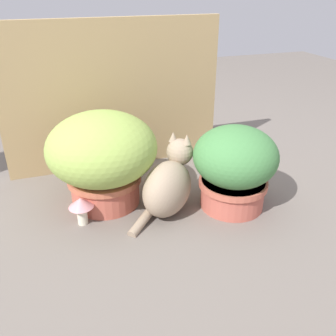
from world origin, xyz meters
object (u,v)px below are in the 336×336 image
(grass_planter, at_px, (103,155))
(cat, at_px, (169,184))
(mushroom_ornament_red, at_px, (112,191))
(mushroom_ornament_pink, at_px, (81,206))
(leafy_planter, at_px, (235,166))

(grass_planter, height_order, cat, grass_planter)
(grass_planter, relative_size, mushroom_ornament_red, 3.36)
(cat, distance_m, mushroom_ornament_red, 0.23)
(cat, relative_size, mushroom_ornament_pink, 3.05)
(leafy_planter, xyz_separation_m, mushroom_ornament_pink, (-0.61, 0.07, -0.10))
(leafy_planter, height_order, mushroom_ornament_pink, leafy_planter)
(mushroom_ornament_red, bearing_deg, mushroom_ornament_pink, -160.77)
(leafy_planter, bearing_deg, cat, 169.40)
(mushroom_ornament_pink, bearing_deg, cat, -3.29)
(mushroom_ornament_red, relative_size, mushroom_ornament_pink, 1.15)
(leafy_planter, bearing_deg, mushroom_ornament_pink, 173.55)
(mushroom_ornament_red, distance_m, mushroom_ornament_pink, 0.14)
(cat, xyz_separation_m, mushroom_ornament_red, (-0.22, 0.07, -0.03))
(leafy_planter, distance_m, cat, 0.27)
(grass_planter, xyz_separation_m, leafy_planter, (0.49, -0.20, -0.03))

